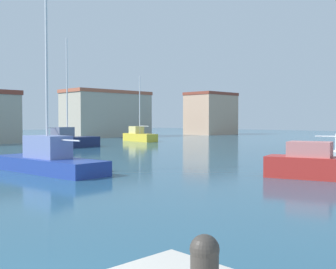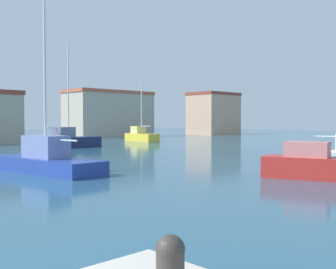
% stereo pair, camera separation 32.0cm
% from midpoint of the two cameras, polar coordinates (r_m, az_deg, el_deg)
% --- Properties ---
extents(water, '(160.00, 160.00, 0.00)m').
position_cam_midpoint_polar(water, '(29.81, -11.42, -2.90)').
color(water, '#285670').
rests_on(water, ground).
extents(mooring_bollard, '(0.25, 0.25, 0.60)m').
position_cam_midpoint_polar(mooring_bollard, '(3.61, 2.37, -17.74)').
color(mooring_bollard, '#38332D').
rests_on(mooring_bollard, pier_quay).
extents(sailboat_blue_near_pier, '(2.64, 7.20, 8.59)m').
position_cam_midpoint_polar(sailboat_blue_near_pier, '(21.01, -16.58, -3.32)').
color(sailboat_blue_near_pier, '#233D93').
rests_on(sailboat_blue_near_pier, water).
extents(motorboat_red_far_left, '(2.94, 5.13, 1.58)m').
position_cam_midpoint_polar(motorboat_red_far_left, '(18.91, 19.91, -3.93)').
color(motorboat_red_far_left, '#B22823').
rests_on(motorboat_red_far_left, water).
extents(sailboat_navy_center_channel, '(6.68, 2.90, 9.95)m').
position_cam_midpoint_polar(sailboat_navy_center_channel, '(38.96, -13.92, -0.81)').
color(sailboat_navy_center_channel, '#19234C').
rests_on(sailboat_navy_center_channel, water).
extents(sailboat_yellow_far_right, '(2.44, 5.79, 7.74)m').
position_cam_midpoint_polar(sailboat_yellow_far_right, '(49.84, -4.15, -0.17)').
color(sailboat_yellow_far_right, gold).
rests_on(sailboat_yellow_far_right, water).
extents(warehouse_block, '(13.29, 6.06, 6.97)m').
position_cam_midpoint_polar(warehouse_block, '(63.99, -8.51, 2.82)').
color(warehouse_block, '#B2A893').
rests_on(warehouse_block, ground).
extents(yacht_club, '(8.33, 6.02, 7.40)m').
position_cam_midpoint_polar(yacht_club, '(74.28, 5.77, 2.87)').
color(yacht_club, tan).
rests_on(yacht_club, ground).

